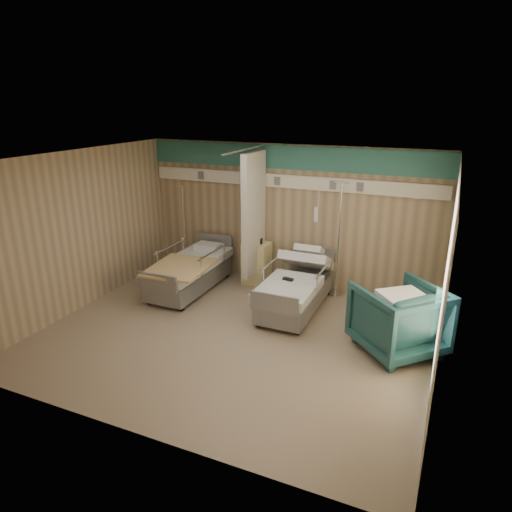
# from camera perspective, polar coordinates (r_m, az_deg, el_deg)

# --- Properties ---
(ground) EXTENTS (6.00, 5.00, 0.00)m
(ground) POSITION_cam_1_polar(r_m,az_deg,el_deg) (7.48, -2.79, -9.81)
(ground) COLOR gray
(ground) RESTS_ON ground
(room_walls) EXTENTS (6.04, 5.04, 2.82)m
(room_walls) POSITION_cam_1_polar(r_m,az_deg,el_deg) (7.01, -2.34, 4.63)
(room_walls) COLOR tan
(room_walls) RESTS_ON ground
(bed_right) EXTENTS (1.00, 2.16, 0.63)m
(bed_right) POSITION_cam_1_polar(r_m,az_deg,el_deg) (8.22, 4.96, -4.64)
(bed_right) COLOR silver
(bed_right) RESTS_ON ground
(bed_left) EXTENTS (1.00, 2.16, 0.63)m
(bed_left) POSITION_cam_1_polar(r_m,az_deg,el_deg) (9.09, -8.30, -2.39)
(bed_left) COLOR silver
(bed_left) RESTS_ON ground
(bedside_cabinet) EXTENTS (0.50, 0.48, 0.85)m
(bedside_cabinet) POSITION_cam_1_polar(r_m,az_deg,el_deg) (9.34, 0.07, -0.86)
(bedside_cabinet) COLOR #EEDF95
(bedside_cabinet) RESTS_ON ground
(visitor_armchair) EXTENTS (1.61, 1.61, 1.05)m
(visitor_armchair) POSITION_cam_1_polar(r_m,az_deg,el_deg) (7.13, 17.36, -7.52)
(visitor_armchair) COLOR #1E4B4C
(visitor_armchair) RESTS_ON ground
(waffle_blanket) EXTENTS (0.83, 0.82, 0.07)m
(waffle_blanket) POSITION_cam_1_polar(r_m,az_deg,el_deg) (6.89, 18.07, -3.45)
(waffle_blanket) COLOR white
(waffle_blanket) RESTS_ON visitor_armchair
(iv_stand_right) EXTENTS (0.39, 0.39, 2.20)m
(iv_stand_right) POSITION_cam_1_polar(r_m,az_deg,el_deg) (8.89, 10.01, -2.04)
(iv_stand_right) COLOR silver
(iv_stand_right) RESTS_ON ground
(iv_stand_left) EXTENTS (0.34, 0.34, 1.91)m
(iv_stand_left) POSITION_cam_1_polar(r_m,az_deg,el_deg) (9.96, -8.75, -0.01)
(iv_stand_left) COLOR silver
(iv_stand_left) RESTS_ON ground
(call_remote) EXTENTS (0.19, 0.11, 0.04)m
(call_remote) POSITION_cam_1_polar(r_m,az_deg,el_deg) (7.92, 4.03, -2.90)
(call_remote) COLOR black
(call_remote) RESTS_ON bed_right
(tan_blanket) EXTENTS (1.13, 1.37, 0.04)m
(tan_blanket) POSITION_cam_1_polar(r_m,az_deg,el_deg) (8.56, -9.52, -1.40)
(tan_blanket) COLOR tan
(tan_blanket) RESTS_ON bed_left
(toiletry_bag) EXTENTS (0.24, 0.17, 0.12)m
(toiletry_bag) POSITION_cam_1_polar(r_m,az_deg,el_deg) (9.15, 0.01, 1.92)
(toiletry_bag) COLOR black
(toiletry_bag) RESTS_ON bedside_cabinet
(white_cup) EXTENTS (0.10, 0.10, 0.12)m
(white_cup) POSITION_cam_1_polar(r_m,az_deg,el_deg) (9.33, -0.82, 2.25)
(white_cup) COLOR white
(white_cup) RESTS_ON bedside_cabinet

